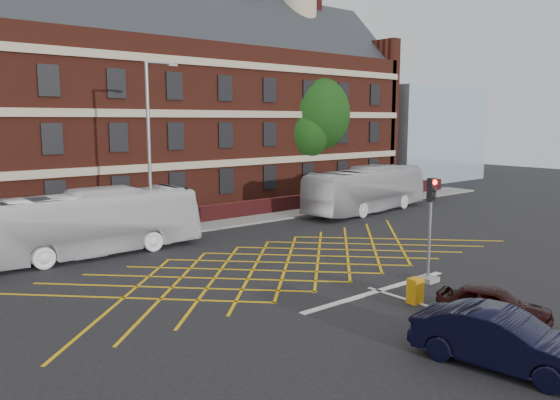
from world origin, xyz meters
TOP-DOWN VIEW (x-y plane):
  - ground at (0.00, 0.00)m, footprint 120.00×120.00m
  - victorian_building at (0.25, 22.00)m, footprint 51.00×12.17m
  - boundary_wall at (0.00, 13.00)m, footprint 56.00×0.50m
  - far_pavement at (0.00, 12.00)m, footprint 60.00×3.00m
  - glass_block at (34.00, 21.00)m, footprint 14.00×10.00m
  - box_junction_hatching at (0.00, 2.00)m, footprint 8.22×8.22m
  - stop_line at (0.00, -3.50)m, footprint 8.00×0.30m
  - centre_line at (0.00, -10.00)m, footprint 0.15×14.00m
  - bus_left at (-6.83, 9.21)m, footprint 11.56×2.75m
  - bus_right at (13.61, 9.24)m, footprint 11.91×4.19m
  - car_navy at (-2.57, -9.92)m, footprint 2.49×4.93m
  - car_maroon at (0.27, -8.07)m, footprint 2.49×3.87m
  - deciduous_tree at (15.89, 18.10)m, footprint 7.50×7.21m
  - traffic_light_near at (2.54, -3.96)m, footprint 0.70×0.70m
  - street_lamp at (-3.03, 9.52)m, footprint 2.25×1.00m
  - utility_cabinet at (-0.07, -5.25)m, footprint 0.50×0.42m

SIDE VIEW (x-z plane):
  - ground at x=0.00m, z-range 0.00..0.00m
  - box_junction_hatching at x=0.00m, z-range 0.00..0.02m
  - stop_line at x=0.00m, z-range 0.00..0.02m
  - centre_line at x=0.00m, z-range 0.00..0.02m
  - far_pavement at x=0.00m, z-range 0.00..0.12m
  - utility_cabinet at x=-0.07m, z-range 0.00..0.92m
  - boundary_wall at x=0.00m, z-range 0.00..1.10m
  - car_maroon at x=0.27m, z-range 0.00..1.22m
  - car_navy at x=-2.57m, z-range 0.00..1.55m
  - bus_left at x=-6.83m, z-range 0.00..3.22m
  - bus_right at x=13.61m, z-range 0.00..3.25m
  - traffic_light_near at x=2.54m, z-range -0.37..3.90m
  - street_lamp at x=-3.03m, z-range -1.44..8.12m
  - glass_block at x=34.00m, z-range 0.00..10.00m
  - deciduous_tree at x=15.89m, z-range 1.23..11.92m
  - victorian_building at x=0.25m, z-range -2.36..18.04m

